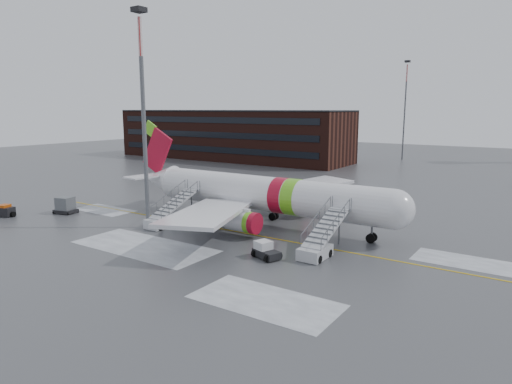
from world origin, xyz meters
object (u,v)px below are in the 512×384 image
Objects in this scene: uld_container at (65,206)px; baggage_tractor at (5,211)px; airstair_fwd at (319,244)px; pushback_tug at (265,251)px; light_mast_near at (144,117)px; airliner at (259,194)px; airstair_aft at (166,217)px.

baggage_tractor is (-4.57, -5.02, -0.34)m from uld_container.
airstair_fwd reaches higher than uld_container.
pushback_tug is 34.38m from baggage_tractor.
light_mast_near reaches higher than pushback_tug.
airliner reaches higher than airstair_aft.
pushback_tug is (14.83, -2.96, -0.44)m from airstair_aft.
pushback_tug is at bearing -53.76° from airliner.
airliner is at bearing 148.28° from airstair_fwd.
airstair_aft reaches higher than uld_container.
uld_container is (-14.70, -2.34, -0.12)m from airstair_aft.
airstair_fwd is 1.00× the size of airstair_aft.
airliner reaches higher than pushback_tug.
baggage_tractor is 0.13× the size of light_mast_near.
uld_container is 0.98× the size of baggage_tractor.
light_mast_near reaches higher than uld_container.
light_mast_near is (-1.16, -1.47, 10.70)m from airstair_aft.
light_mast_near is (-15.99, 1.50, 11.14)m from pushback_tug.
light_mast_near is (18.10, 5.89, 11.16)m from baggage_tractor.
airliner is 14.67m from light_mast_near.
pushback_tug is (6.96, -9.50, -2.79)m from airliner.
airstair_aft is 2.68× the size of baggage_tractor.
airliner is at bearing 21.48° from uld_container.
baggage_tractor is at bearing -152.88° from airliner.
airstair_aft reaches higher than pushback_tug.
light_mast_near is at bearing 3.70° from uld_container.
airstair_aft is at bearing 51.54° from light_mast_near.
baggage_tractor is (-34.10, -4.40, -0.02)m from pushback_tug.
airliner is 10.49m from airstair_aft.
airstair_aft is at bearing 180.00° from airstair_fwd.
airliner is 30.62m from baggage_tractor.
light_mast_near is (-19.61, -1.47, 10.70)m from airstair_fwd.
pushback_tug is 29.54m from uld_container.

